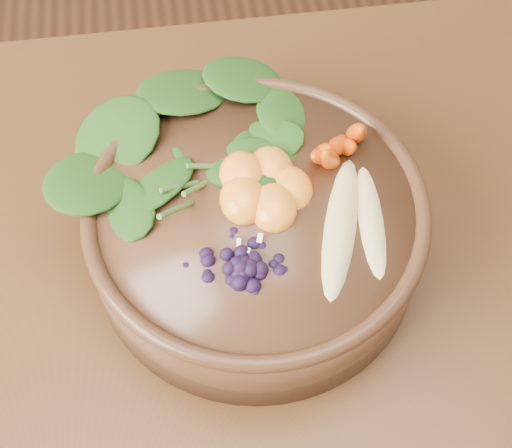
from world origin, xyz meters
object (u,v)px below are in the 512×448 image
object	(u,v)px
stoneware_bowl	(256,231)
banana_halves	(358,214)
mandarin_cluster	(264,178)
blueberry_pile	(240,254)
kale_heap	(223,124)
carrot_cluster	(340,117)

from	to	relation	value
stoneware_bowl	banana_halves	size ratio (longest dim) A/B	1.89
stoneware_bowl	mandarin_cluster	world-z (taller)	mandarin_cluster
mandarin_cluster	blueberry_pile	size ratio (longest dim) A/B	0.69
kale_heap	banana_halves	world-z (taller)	kale_heap
carrot_cluster	mandarin_cluster	size ratio (longest dim) A/B	0.87
kale_heap	carrot_cluster	world-z (taller)	carrot_cluster
kale_heap	banana_halves	xyz separation A→B (m)	(0.09, -0.09, -0.01)
blueberry_pile	carrot_cluster	bearing A→B (deg)	47.42
carrot_cluster	blueberry_pile	size ratio (longest dim) A/B	0.60
banana_halves	mandarin_cluster	size ratio (longest dim) A/B	1.67
kale_heap	stoneware_bowl	bearing A→B (deg)	-76.16
carrot_cluster	banana_halves	world-z (taller)	carrot_cluster
stoneware_bowl	blueberry_pile	size ratio (longest dim) A/B	2.16
blueberry_pile	kale_heap	bearing A→B (deg)	88.77
stoneware_bowl	carrot_cluster	xyz separation A→B (m)	(0.07, 0.05, 0.07)
kale_heap	mandarin_cluster	world-z (taller)	kale_heap
stoneware_bowl	carrot_cluster	size ratio (longest dim) A/B	3.62
carrot_cluster	banana_halves	xyz separation A→B (m)	(0.00, -0.07, -0.02)
carrot_cluster	stoneware_bowl	bearing A→B (deg)	-123.69
kale_heap	mandarin_cluster	xyz separation A→B (m)	(0.02, -0.05, -0.01)
banana_halves	mandarin_cluster	distance (m)	0.08
banana_halves	mandarin_cluster	world-z (taller)	mandarin_cluster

